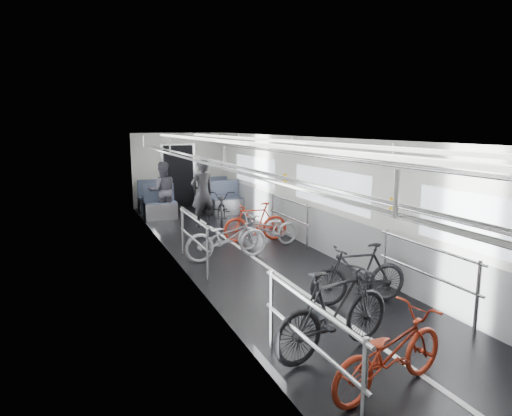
{
  "coord_description": "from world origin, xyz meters",
  "views": [
    {
      "loc": [
        -3.35,
        -7.85,
        2.64
      ],
      "look_at": [
        0.0,
        0.28,
        1.04
      ],
      "focal_mm": 32.0,
      "sensor_mm": 36.0,
      "label": 1
    }
  ],
  "objects_px": {
    "bike_left_near": "(390,352)",
    "bike_left_mid": "(334,311)",
    "person_standing": "(202,193)",
    "person_seated": "(163,191)",
    "bike_right_far": "(256,222)",
    "bike_aisle": "(222,207)",
    "bike_right_mid": "(269,230)",
    "bike_left_far": "(227,237)",
    "bike_right_near": "(359,274)"
  },
  "relations": [
    {
      "from": "bike_right_mid",
      "to": "bike_right_far",
      "type": "xyz_separation_m",
      "value": [
        -0.06,
        0.6,
        0.05
      ]
    },
    {
      "from": "bike_left_near",
      "to": "bike_left_mid",
      "type": "distance_m",
      "value": 0.88
    },
    {
      "from": "bike_left_far",
      "to": "bike_right_near",
      "type": "xyz_separation_m",
      "value": [
        1.08,
        -2.93,
        0.01
      ]
    },
    {
      "from": "bike_right_far",
      "to": "bike_left_near",
      "type": "bearing_deg",
      "value": -3.35
    },
    {
      "from": "person_seated",
      "to": "person_standing",
      "type": "bearing_deg",
      "value": 124.54
    },
    {
      "from": "bike_aisle",
      "to": "bike_right_near",
      "type": "bearing_deg",
      "value": -69.56
    },
    {
      "from": "bike_right_mid",
      "to": "bike_aisle",
      "type": "height_order",
      "value": "bike_aisle"
    },
    {
      "from": "person_standing",
      "to": "bike_right_near",
      "type": "bearing_deg",
      "value": 83.72
    },
    {
      "from": "bike_right_mid",
      "to": "person_seated",
      "type": "bearing_deg",
      "value": -168.1
    },
    {
      "from": "bike_left_near",
      "to": "bike_right_near",
      "type": "relative_size",
      "value": 1.03
    },
    {
      "from": "bike_left_far",
      "to": "person_standing",
      "type": "xyz_separation_m",
      "value": [
        0.39,
        3.11,
        0.44
      ]
    },
    {
      "from": "bike_right_mid",
      "to": "bike_aisle",
      "type": "relative_size",
      "value": 0.8
    },
    {
      "from": "bike_right_near",
      "to": "bike_right_far",
      "type": "xyz_separation_m",
      "value": [
        -0.0,
        4.04,
        -0.01
      ]
    },
    {
      "from": "bike_left_mid",
      "to": "person_seated",
      "type": "distance_m",
      "value": 8.62
    },
    {
      "from": "bike_right_near",
      "to": "person_standing",
      "type": "height_order",
      "value": "person_standing"
    },
    {
      "from": "bike_right_far",
      "to": "bike_aisle",
      "type": "relative_size",
      "value": 0.8
    },
    {
      "from": "bike_left_far",
      "to": "bike_left_near",
      "type": "bearing_deg",
      "value": -179.94
    },
    {
      "from": "bike_left_mid",
      "to": "bike_right_near",
      "type": "bearing_deg",
      "value": -55.98
    },
    {
      "from": "bike_left_far",
      "to": "bike_right_far",
      "type": "relative_size",
      "value": 1.14
    },
    {
      "from": "bike_right_mid",
      "to": "bike_left_mid",
      "type": "bearing_deg",
      "value": -23.66
    },
    {
      "from": "bike_right_near",
      "to": "person_seated",
      "type": "relative_size",
      "value": 0.94
    },
    {
      "from": "bike_left_mid",
      "to": "bike_right_far",
      "type": "relative_size",
      "value": 1.16
    },
    {
      "from": "bike_right_near",
      "to": "bike_aisle",
      "type": "relative_size",
      "value": 0.81
    },
    {
      "from": "bike_left_far",
      "to": "bike_left_mid",
      "type": "bearing_deg",
      "value": 178.68
    },
    {
      "from": "bike_right_near",
      "to": "bike_left_far",
      "type": "bearing_deg",
      "value": -151.43
    },
    {
      "from": "bike_right_far",
      "to": "person_seated",
      "type": "bearing_deg",
      "value": -150.29
    },
    {
      "from": "bike_left_far",
      "to": "bike_aisle",
      "type": "xyz_separation_m",
      "value": [
        0.9,
        3.01,
        0.05
      ]
    },
    {
      "from": "person_standing",
      "to": "person_seated",
      "type": "distance_m",
      "value": 1.6
    },
    {
      "from": "bike_left_far",
      "to": "bike_aisle",
      "type": "bearing_deg",
      "value": -16.9
    },
    {
      "from": "bike_right_mid",
      "to": "person_standing",
      "type": "height_order",
      "value": "person_standing"
    },
    {
      "from": "bike_left_far",
      "to": "bike_right_mid",
      "type": "relative_size",
      "value": 1.13
    },
    {
      "from": "bike_left_near",
      "to": "person_standing",
      "type": "height_order",
      "value": "person_standing"
    },
    {
      "from": "bike_left_near",
      "to": "bike_left_mid",
      "type": "xyz_separation_m",
      "value": [
        -0.1,
        0.86,
        0.11
      ]
    },
    {
      "from": "bike_left_far",
      "to": "bike_right_far",
      "type": "xyz_separation_m",
      "value": [
        1.08,
        1.11,
        0.0
      ]
    },
    {
      "from": "bike_right_far",
      "to": "bike_aisle",
      "type": "height_order",
      "value": "bike_aisle"
    },
    {
      "from": "person_standing",
      "to": "person_seated",
      "type": "xyz_separation_m",
      "value": [
        -0.78,
        1.4,
        -0.07
      ]
    },
    {
      "from": "bike_left_near",
      "to": "bike_left_mid",
      "type": "height_order",
      "value": "bike_left_mid"
    },
    {
      "from": "bike_left_near",
      "to": "bike_right_mid",
      "type": "height_order",
      "value": "bike_left_near"
    },
    {
      "from": "bike_left_near",
      "to": "bike_right_mid",
      "type": "xyz_separation_m",
      "value": [
        1.11,
        5.47,
        -0.02
      ]
    },
    {
      "from": "bike_left_far",
      "to": "bike_right_mid",
      "type": "distance_m",
      "value": 1.25
    },
    {
      "from": "bike_right_near",
      "to": "person_seated",
      "type": "xyz_separation_m",
      "value": [
        -1.46,
        7.44,
        0.36
      ]
    },
    {
      "from": "bike_right_near",
      "to": "bike_right_mid",
      "type": "distance_m",
      "value": 3.44
    },
    {
      "from": "bike_right_mid",
      "to": "person_standing",
      "type": "xyz_separation_m",
      "value": [
        -0.74,
        2.6,
        0.49
      ]
    },
    {
      "from": "bike_right_near",
      "to": "bike_aisle",
      "type": "bearing_deg",
      "value": -169.93
    },
    {
      "from": "bike_aisle",
      "to": "bike_left_near",
      "type": "bearing_deg",
      "value": -77.55
    },
    {
      "from": "bike_right_near",
      "to": "bike_right_mid",
      "type": "height_order",
      "value": "bike_right_near"
    },
    {
      "from": "bike_right_far",
      "to": "bike_left_mid",
      "type": "bearing_deg",
      "value": -6.02
    },
    {
      "from": "bike_left_far",
      "to": "person_standing",
      "type": "height_order",
      "value": "person_standing"
    },
    {
      "from": "bike_left_far",
      "to": "bike_right_near",
      "type": "relative_size",
      "value": 1.11
    },
    {
      "from": "bike_left_mid",
      "to": "bike_right_mid",
      "type": "height_order",
      "value": "bike_left_mid"
    }
  ]
}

